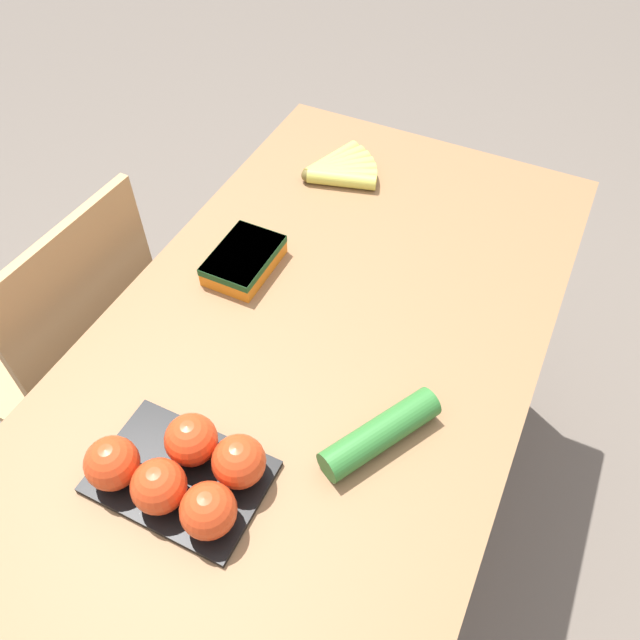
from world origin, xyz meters
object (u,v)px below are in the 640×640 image
(banana_bunch, at_px, (338,170))
(tomato_pack, at_px, (182,472))
(chair, at_px, (72,351))
(carrot_bag, at_px, (244,259))
(cucumber_near, at_px, (380,433))

(banana_bunch, distance_m, tomato_pack, 0.80)
(chair, bearing_deg, carrot_bag, 116.45)
(tomato_pack, height_order, carrot_bag, tomato_pack)
(chair, distance_m, tomato_pack, 0.70)
(chair, relative_size, tomato_pack, 3.51)
(tomato_pack, bearing_deg, cucumber_near, -50.03)
(banana_bunch, height_order, tomato_pack, tomato_pack)
(cucumber_near, bearing_deg, chair, 85.14)
(carrot_bag, xyz_separation_m, cucumber_near, (-0.24, -0.39, 0.00))
(tomato_pack, height_order, cucumber_near, tomato_pack)
(chair, relative_size, cucumber_near, 4.38)
(chair, relative_size, banana_bunch, 5.34)
(chair, distance_m, carrot_bag, 0.54)
(chair, height_order, banana_bunch, chair)
(banana_bunch, height_order, carrot_bag, carrot_bag)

